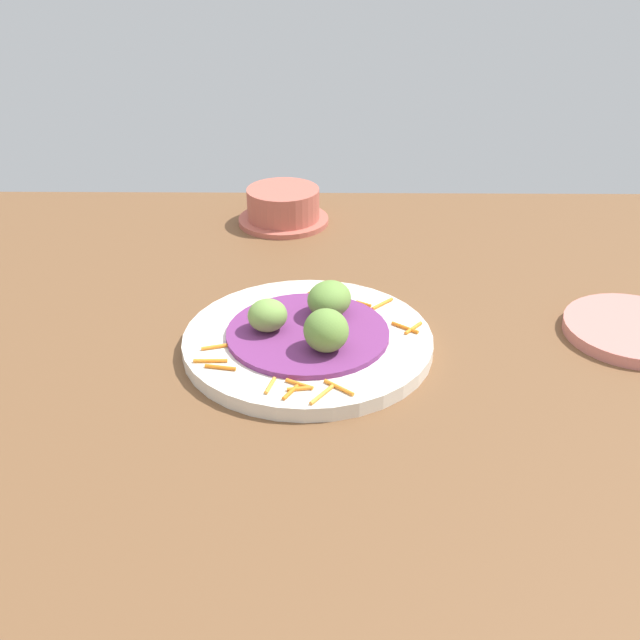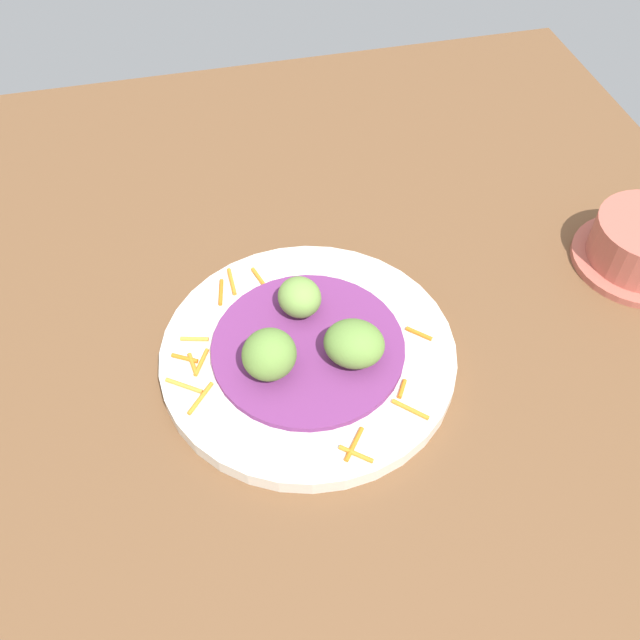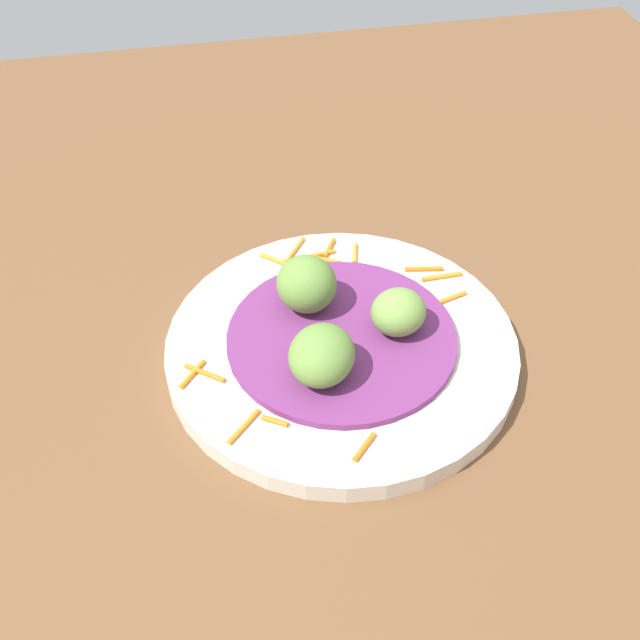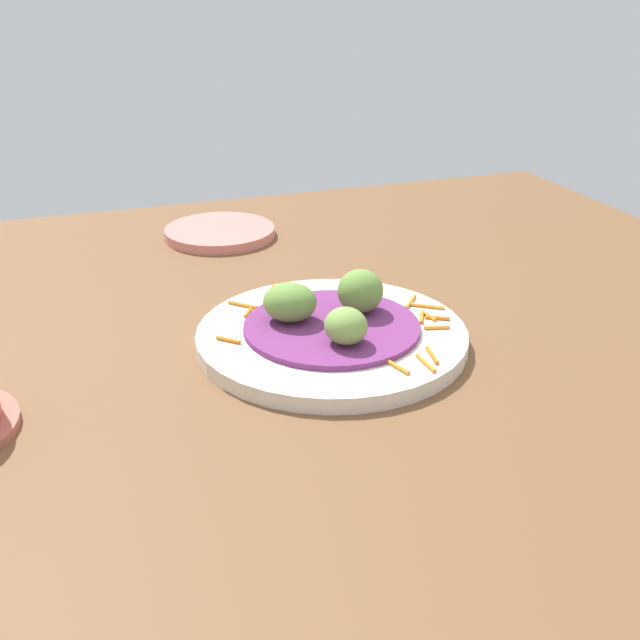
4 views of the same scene
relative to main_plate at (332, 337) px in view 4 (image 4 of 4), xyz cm
name	(u,v)px [view 4 (image 4 of 4)]	position (x,y,z in cm)	size (l,w,h in cm)	color
table_surface	(369,343)	(-0.78, 4.48, -1.83)	(110.00, 110.00, 2.00)	brown
main_plate	(332,337)	(0.00, 0.00, 0.00)	(27.75, 27.75, 1.65)	silver
cabbage_bed	(332,327)	(0.00, 0.00, 1.13)	(18.06, 18.06, 0.61)	#702D6B
carrot_garnish	(365,320)	(-0.62, 3.94, 1.03)	(24.78, 25.05, 0.40)	orange
guac_scoop_left	(290,302)	(-2.37, -3.72, 3.44)	(4.84, 5.52, 4.02)	olive
guac_scoop_center	(346,326)	(4.40, -0.19, 3.24)	(4.07, 4.39, 3.61)	#759E47
guac_scoop_right	(360,291)	(-2.03, 3.91, 3.74)	(4.90, 4.75, 4.61)	olive
side_plate_small	(220,232)	(-37.29, -3.32, -0.14)	(15.64, 15.64, 1.38)	tan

